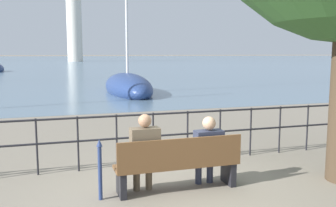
{
  "coord_description": "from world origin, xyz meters",
  "views": [
    {
      "loc": [
        -1.92,
        -5.56,
        2.21
      ],
      "look_at": [
        0.0,
        0.5,
        1.36
      ],
      "focal_mm": 40.0,
      "sensor_mm": 36.0,
      "label": 1
    }
  ],
  "objects_px": {
    "seated_person_left": "(145,150)",
    "sailboat_3": "(128,86)",
    "park_bench": "(179,164)",
    "seated_person_right": "(208,148)",
    "harbor_lighthouse": "(74,26)",
    "closed_umbrella": "(100,166)"
  },
  "relations": [
    {
      "from": "seated_person_right",
      "to": "closed_umbrella",
      "type": "distance_m",
      "value": 1.8
    },
    {
      "from": "closed_umbrella",
      "to": "harbor_lighthouse",
      "type": "height_order",
      "value": "harbor_lighthouse"
    },
    {
      "from": "seated_person_left",
      "to": "sailboat_3",
      "type": "distance_m",
      "value": 15.41
    },
    {
      "from": "park_bench",
      "to": "seated_person_right",
      "type": "distance_m",
      "value": 0.59
    },
    {
      "from": "park_bench",
      "to": "sailboat_3",
      "type": "relative_size",
      "value": 0.16
    },
    {
      "from": "sailboat_3",
      "to": "harbor_lighthouse",
      "type": "relative_size",
      "value": 0.63
    },
    {
      "from": "seated_person_left",
      "to": "harbor_lighthouse",
      "type": "distance_m",
      "value": 100.45
    },
    {
      "from": "park_bench",
      "to": "harbor_lighthouse",
      "type": "distance_m",
      "value": 100.52
    },
    {
      "from": "park_bench",
      "to": "harbor_lighthouse",
      "type": "xyz_separation_m",
      "value": [
        4.99,
        99.97,
        9.18
      ]
    },
    {
      "from": "seated_person_left",
      "to": "seated_person_right",
      "type": "relative_size",
      "value": 1.08
    },
    {
      "from": "closed_umbrella",
      "to": "sailboat_3",
      "type": "distance_m",
      "value": 15.62
    },
    {
      "from": "harbor_lighthouse",
      "to": "closed_umbrella",
      "type": "bearing_deg",
      "value": -93.57
    },
    {
      "from": "park_bench",
      "to": "seated_person_right",
      "type": "xyz_separation_m",
      "value": [
        0.54,
        0.08,
        0.22
      ]
    },
    {
      "from": "sailboat_3",
      "to": "closed_umbrella",
      "type": "bearing_deg",
      "value": -102.21
    },
    {
      "from": "park_bench",
      "to": "harbor_lighthouse",
      "type": "height_order",
      "value": "harbor_lighthouse"
    },
    {
      "from": "park_bench",
      "to": "seated_person_right",
      "type": "bearing_deg",
      "value": 8.34
    },
    {
      "from": "seated_person_left",
      "to": "sailboat_3",
      "type": "bearing_deg",
      "value": 79.54
    },
    {
      "from": "closed_umbrella",
      "to": "harbor_lighthouse",
      "type": "xyz_separation_m",
      "value": [
        6.24,
        99.96,
        9.1
      ]
    },
    {
      "from": "seated_person_left",
      "to": "sailboat_3",
      "type": "relative_size",
      "value": 0.1
    },
    {
      "from": "seated_person_right",
      "to": "park_bench",
      "type": "bearing_deg",
      "value": -171.66
    },
    {
      "from": "seated_person_right",
      "to": "harbor_lighthouse",
      "type": "bearing_deg",
      "value": 87.45
    },
    {
      "from": "seated_person_right",
      "to": "sailboat_3",
      "type": "bearing_deg",
      "value": 83.55
    }
  ]
}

